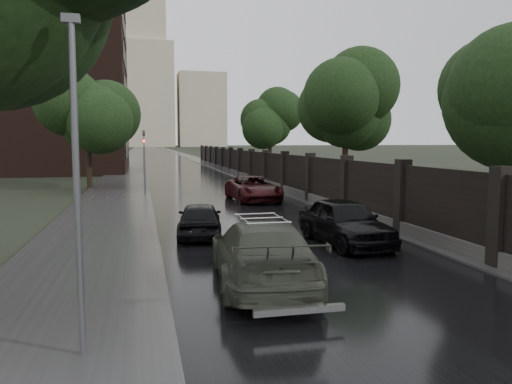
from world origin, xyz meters
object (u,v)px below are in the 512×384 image
tree_right_c (270,124)px  car_right_near (345,222)px  tree_right_b (346,114)px  car_right_far (253,188)px  lamp_post (77,188)px  hatchback_left (200,219)px  volga_sedan (262,253)px  tree_left_far (87,113)px  traffic_light (144,157)px

tree_right_c → car_right_near: size_ratio=1.58×
tree_right_b → tree_right_c: (0.00, 18.00, 0.00)m
car_right_near → car_right_far: car_right_near is taller
lamp_post → car_right_far: 20.81m
tree_right_b → hatchback_left: (-10.04, -10.90, -4.32)m
hatchback_left → tree_right_c: bearing=-101.8°
car_right_near → lamp_post: bearing=-139.3°
volga_sedan → tree_right_b: bearing=-113.4°
volga_sedan → car_right_near: size_ratio=1.18×
tree_right_b → hatchback_left: tree_right_b is taller
tree_left_far → car_right_near: (9.87, -21.24, -4.49)m
tree_right_c → traffic_light: (-11.80, -15.01, -2.55)m
tree_right_c → traffic_light: size_ratio=1.75×
tree_right_b → volga_sedan: (-9.30, -17.03, -4.19)m
volga_sedan → car_right_near: 5.28m
car_right_near → tree_right_b: bearing=62.7°
traffic_light → volga_sedan: size_ratio=0.76×
lamp_post → hatchback_left: (2.86, 9.60, -2.04)m
tree_right_c → car_right_near: tree_right_c is taller
tree_left_far → tree_right_c: 18.45m
tree_left_far → traffic_light: bearing=-53.5°
tree_right_c → car_right_near: bearing=-100.2°
tree_right_c → traffic_light: 19.26m
car_right_near → tree_left_far: bearing=110.7°
tree_left_far → car_right_far: (9.60, -9.00, -4.54)m
lamp_post → hatchback_left: lamp_post is taller
tree_right_c → car_right_near: 32.02m
tree_right_b → volga_sedan: bearing=-118.6°
tree_left_far → hatchback_left: (5.46, -18.90, -4.61)m
volga_sedan → lamp_post: bearing=49.2°
volga_sedan → tree_right_c: bearing=-99.7°
tree_right_b → traffic_light: size_ratio=1.75×
car_right_near → hatchback_left: bearing=147.8°
lamp_post → car_right_near: bearing=44.9°
lamp_post → traffic_light: 23.52m
hatchback_left → volga_sedan: bearing=104.3°
tree_right_b → tree_right_c: size_ratio=1.00×
volga_sedan → car_right_far: (3.40, 16.03, -0.06)m
tree_left_far → tree_right_c: size_ratio=1.05×
hatchback_left → tree_left_far: bearing=-66.5°
car_right_near → car_right_far: (-0.27, 12.24, -0.05)m
traffic_light → tree_right_b: bearing=-14.2°
tree_left_far → hatchback_left: bearing=-73.9°
lamp_post → volga_sedan: (3.60, 3.47, -1.91)m
tree_left_far → tree_right_c: tree_left_far is taller
tree_right_b → car_right_far: 7.34m
volga_sedan → car_right_far: size_ratio=1.03×
lamp_post → car_right_near: (7.27, 7.26, -1.92)m
tree_right_c → hatchback_left: (-10.04, -28.90, -4.32)m
lamp_post → tree_right_c: bearing=71.5°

